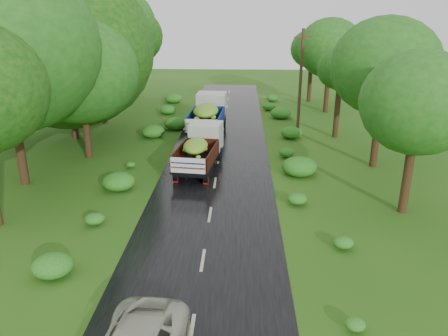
{
  "coord_description": "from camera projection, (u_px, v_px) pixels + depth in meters",
  "views": [
    {
      "loc": [
        1.42,
        -10.68,
        9.28
      ],
      "look_at": [
        0.59,
        9.86,
        1.7
      ],
      "focal_mm": 35.0,
      "sensor_mm": 36.0,
      "label": 1
    }
  ],
  "objects": [
    {
      "name": "ground",
      "position": [
        192.0,
        332.0,
        13.27
      ],
      "size": [
        120.0,
        120.0,
        0.0
      ],
      "primitive_type": "plane",
      "color": "#214F11",
      "rests_on": "ground"
    },
    {
      "name": "road",
      "position": [
        205.0,
        247.0,
        17.96
      ],
      "size": [
        6.5,
        80.0,
        0.02
      ],
      "primitive_type": "cube",
      "color": "black",
      "rests_on": "ground"
    },
    {
      "name": "road_lines",
      "position": [
        207.0,
        235.0,
        18.89
      ],
      "size": [
        0.12,
        69.6,
        0.0
      ],
      "color": "#BFB78C",
      "rests_on": "road"
    },
    {
      "name": "truck_near",
      "position": [
        200.0,
        147.0,
        26.33
      ],
      "size": [
        2.71,
        5.94,
        2.41
      ],
      "rotation": [
        0.0,
        0.0,
        -0.12
      ],
      "color": "black",
      "rests_on": "ground"
    },
    {
      "name": "truck_far",
      "position": [
        208.0,
        113.0,
        33.8
      ],
      "size": [
        2.72,
        6.75,
        2.78
      ],
      "rotation": [
        0.0,
        0.0,
        -0.06
      ],
      "color": "black",
      "rests_on": "ground"
    },
    {
      "name": "utility_pole",
      "position": [
        300.0,
        83.0,
        31.8
      ],
      "size": [
        1.3,
        0.66,
        7.91
      ],
      "rotation": [
        0.0,
        0.0,
        0.43
      ],
      "color": "#382616",
      "rests_on": "ground"
    },
    {
      "name": "trees_left",
      "position": [
        77.0,
        48.0,
        30.99
      ],
      "size": [
        6.82,
        33.61,
        9.51
      ],
      "color": "black",
      "rests_on": "ground"
    },
    {
      "name": "trees_right",
      "position": [
        351.0,
        63.0,
        31.15
      ],
      "size": [
        4.43,
        29.42,
        7.69
      ],
      "color": "black",
      "rests_on": "ground"
    },
    {
      "name": "shrubs",
      "position": [
        217.0,
        165.0,
        26.28
      ],
      "size": [
        11.9,
        44.0,
        0.7
      ],
      "color": "#196A19",
      "rests_on": "ground"
    }
  ]
}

